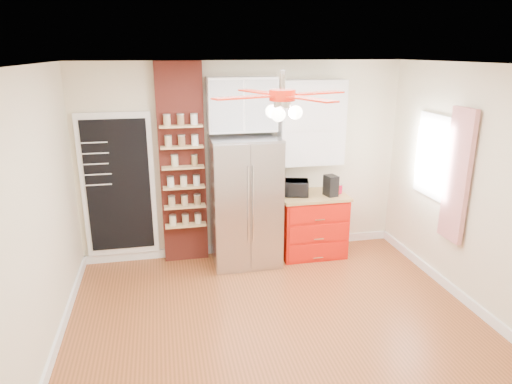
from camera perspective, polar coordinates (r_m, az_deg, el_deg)
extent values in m
plane|color=#984D26|center=(5.09, 2.82, -16.39)|extent=(4.50, 4.50, 0.00)
plane|color=white|center=(4.24, 3.38, 15.62)|extent=(4.50, 4.50, 0.00)
cube|color=beige|center=(6.36, -1.56, 3.91)|extent=(4.50, 0.02, 2.70)
cube|color=beige|center=(2.79, 14.07, -15.14)|extent=(4.50, 0.02, 2.70)
cube|color=beige|center=(4.49, -25.92, -3.64)|extent=(0.02, 4.00, 2.70)
cube|color=beige|center=(5.49, 26.39, -0.10)|extent=(0.02, 4.00, 2.70)
cube|color=white|center=(6.33, -16.81, 0.74)|extent=(0.95, 0.04, 1.95)
cube|color=black|center=(6.30, -16.82, 0.68)|extent=(0.82, 0.02, 1.78)
cube|color=maroon|center=(6.19, -9.19, 3.32)|extent=(0.60, 0.16, 2.70)
cube|color=#ACACB1|center=(6.13, -1.35, -1.22)|extent=(0.90, 0.70, 1.75)
cube|color=white|center=(6.05, -1.79, 10.90)|extent=(0.90, 0.35, 0.70)
cube|color=red|center=(6.57, 6.96, -4.21)|extent=(0.90, 0.60, 0.86)
cube|color=tan|center=(6.42, 7.11, -0.46)|extent=(0.94, 0.64, 0.04)
cube|color=white|center=(6.35, 6.94, 8.58)|extent=(0.90, 0.30, 1.15)
cube|color=white|center=(6.14, 21.43, 4.13)|extent=(0.04, 0.75, 1.05)
cube|color=red|center=(5.69, 23.85, 1.85)|extent=(0.06, 0.40, 1.55)
cylinder|color=silver|center=(4.25, 3.34, 13.60)|extent=(0.05, 0.05, 0.20)
cylinder|color=#B41D0B|center=(4.26, 3.31, 11.99)|extent=(0.24, 0.24, 0.10)
sphere|color=white|center=(4.27, 3.28, 9.85)|extent=(0.13, 0.13, 0.13)
imported|color=black|center=(6.31, 4.76, 0.52)|extent=(0.44, 0.36, 0.22)
cube|color=black|center=(6.35, 9.34, 0.79)|extent=(0.18, 0.21, 0.29)
cylinder|color=red|center=(6.41, 9.88, 0.27)|extent=(0.11, 0.11, 0.15)
cylinder|color=#B1092F|center=(6.50, 10.28, 0.39)|extent=(0.11, 0.11, 0.13)
cylinder|color=beige|center=(6.06, -10.12, 3.88)|extent=(0.11, 0.11, 0.14)
cylinder|color=#9B7E4F|center=(6.07, -7.70, 3.95)|extent=(0.09, 0.09, 0.13)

